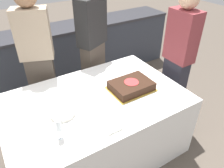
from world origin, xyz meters
TOP-DOWN VIEW (x-y plane):
  - ground_plane at (0.00, 0.00)m, footprint 14.00×14.00m
  - back_counter at (0.00, 1.65)m, footprint 4.40×0.58m
  - dining_table at (0.00, 0.00)m, footprint 1.77×1.15m
  - cake at (0.40, -0.06)m, footprint 0.45×0.35m
  - plate_stack at (-0.35, -0.06)m, footprint 0.22×0.22m
  - wine_glass at (-0.47, -0.30)m, footprint 0.06×0.06m
  - side_plate_near_cake at (0.36, 0.24)m, footprint 0.18×0.18m
  - utensil_pile at (-0.07, -0.45)m, footprint 0.13×0.10m
  - person_cutting_cake at (0.40, 0.80)m, footprint 0.44×0.35m
  - person_seated_right at (1.11, 0.00)m, footprint 0.21×0.33m
  - person_standing_back at (-0.30, 0.80)m, footprint 0.41×0.31m

SIDE VIEW (x-z plane):
  - ground_plane at x=0.00m, z-range 0.00..0.00m
  - dining_table at x=0.00m, z-range 0.00..0.74m
  - back_counter at x=0.00m, z-range 0.00..0.92m
  - side_plate_near_cake at x=0.36m, z-range 0.74..0.75m
  - utensil_pile at x=-0.07m, z-range 0.74..0.76m
  - plate_stack at x=-0.35m, z-range 0.74..0.79m
  - cake at x=0.40m, z-range 0.74..0.83m
  - wine_glass at x=-0.47m, z-range 0.77..0.95m
  - person_seated_right at x=1.11m, z-range 0.04..1.70m
  - person_cutting_cake at x=0.40m, z-range 0.03..1.73m
  - person_standing_back at x=-0.30m, z-range 0.05..1.76m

